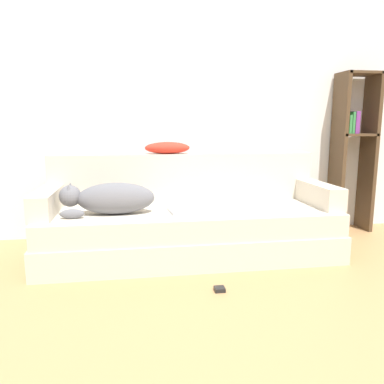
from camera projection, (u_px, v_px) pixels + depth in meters
wall_back at (175, 90)px, 3.43m from camera, size 8.11×0.06×2.70m
couch at (190, 233)px, 2.97m from camera, size 2.28×0.82×0.38m
couch_backrest at (184, 177)px, 3.23m from camera, size 2.24×0.15×0.41m
couch_arm_left at (47, 202)px, 2.75m from camera, size 0.15×0.63×0.18m
couch_arm_right at (318, 194)px, 3.08m from camera, size 0.15×0.63×0.18m
dog at (110, 198)px, 2.73m from camera, size 0.68×0.24×0.24m
laptop at (193, 210)px, 2.84m from camera, size 0.37×0.26×0.02m
throw_pillow at (167, 148)px, 3.16m from camera, size 0.38×0.15×0.10m
bookshelf at (353, 145)px, 3.60m from camera, size 0.36×0.26×1.52m
power_adapter at (220, 289)px, 2.35m from camera, size 0.07×0.07×0.03m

